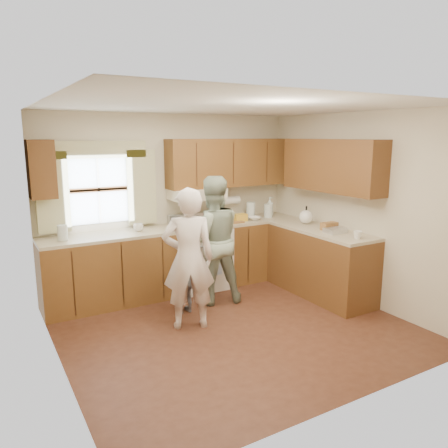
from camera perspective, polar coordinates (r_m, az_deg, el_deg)
room at (r=4.85m, az=1.34°, el=0.23°), size 3.80×3.80×3.80m
kitchen_fixtures at (r=6.15m, az=1.00°, el=-1.29°), size 3.80×2.25×2.15m
stove at (r=6.40m, az=-3.10°, el=-4.24°), size 0.76×0.67×1.07m
woman_left at (r=5.00m, az=-4.66°, el=-4.55°), size 0.69×0.57×1.64m
woman_right at (r=5.75m, az=-1.57°, el=-2.12°), size 0.95×0.81×1.69m
child at (r=5.53m, az=-5.11°, el=-7.61°), size 0.47×0.21×0.79m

